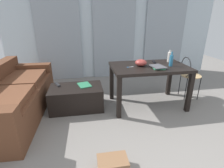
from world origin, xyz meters
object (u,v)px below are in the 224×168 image
(wire_chair, at_px, (188,73))
(bowl, at_px, (141,63))
(couch, at_px, (11,98))
(coffee_table, at_px, (77,98))
(bottle_near, at_px, (171,60))
(bottle_far, at_px, (170,57))
(tv_remote_on_table, at_px, (154,62))
(craft_table, at_px, (149,71))
(shoebox, at_px, (113,165))
(scissors, at_px, (129,67))
(book_stack, at_px, (158,67))
(magazine, at_px, (84,85))
(tv_remote_primary, at_px, (57,84))

(wire_chair, relative_size, bowl, 4.21)
(couch, xyz_separation_m, wire_chair, (3.18, 0.17, 0.21))
(couch, xyz_separation_m, coffee_table, (1.02, 0.09, -0.12))
(bottle_near, distance_m, bottle_far, 0.31)
(coffee_table, height_order, tv_remote_on_table, tv_remote_on_table)
(bowl, bearing_deg, craft_table, -5.31)
(coffee_table, xyz_separation_m, craft_table, (1.28, -0.09, 0.45))
(shoebox, bearing_deg, scissors, 68.82)
(wire_chair, bearing_deg, coffee_table, -177.93)
(bottle_far, relative_size, bowl, 1.09)
(book_stack, height_order, shoebox, book_stack)
(bottle_near, xyz_separation_m, shoebox, (-1.23, -1.29, -0.77))
(coffee_table, relative_size, magazine, 3.31)
(shoebox, bearing_deg, wire_chair, 41.07)
(bottle_near, distance_m, tv_remote_on_table, 0.35)
(coffee_table, relative_size, shoebox, 2.82)
(bowl, bearing_deg, book_stack, -38.94)
(tv_remote_on_table, bearing_deg, scissors, -144.34)
(bottle_far, xyz_separation_m, shoebox, (-1.35, -1.57, -0.77))
(coffee_table, relative_size, scissors, 7.51)
(couch, height_order, scissors, couch)
(magazine, bearing_deg, couch, 171.67)
(couch, xyz_separation_m, tv_remote_primary, (0.70, 0.24, 0.09))
(book_stack, bearing_deg, bottle_near, 18.55)
(bottle_far, height_order, magazine, bottle_far)
(tv_remote_primary, bearing_deg, magazine, -32.55)
(bowl, xyz_separation_m, tv_remote_primary, (-1.45, 0.22, -0.39))
(tv_remote_on_table, distance_m, shoebox, 2.01)
(book_stack, bearing_deg, craft_table, 114.78)
(craft_table, distance_m, wire_chair, 0.90)
(tv_remote_primary, bearing_deg, wire_chair, -24.24)
(bottle_near, height_order, bowl, bottle_near)
(craft_table, xyz_separation_m, shoebox, (-0.88, -1.37, -0.57))
(tv_remote_primary, bearing_deg, bowl, -31.33)
(tv_remote_primary, distance_m, magazine, 0.48)
(couch, distance_m, bottle_near, 2.70)
(coffee_table, relative_size, bottle_far, 4.22)
(bottle_far, distance_m, bowl, 0.64)
(craft_table, xyz_separation_m, bottle_near, (0.35, -0.08, 0.20))
(bowl, distance_m, tv_remote_on_table, 0.37)
(book_stack, relative_size, tv_remote_primary, 1.50)
(couch, distance_m, tv_remote_on_table, 2.51)
(bottle_far, bearing_deg, scissors, -164.25)
(bowl, relative_size, tv_remote_on_table, 1.13)
(bottle_far, bearing_deg, tv_remote_primary, 178.97)
(bottle_far, bearing_deg, bowl, -163.21)
(coffee_table, height_order, book_stack, book_stack)
(bottle_far, bearing_deg, book_stack, -135.76)
(coffee_table, height_order, magazine, magazine)
(craft_table, bearing_deg, book_stack, -65.22)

